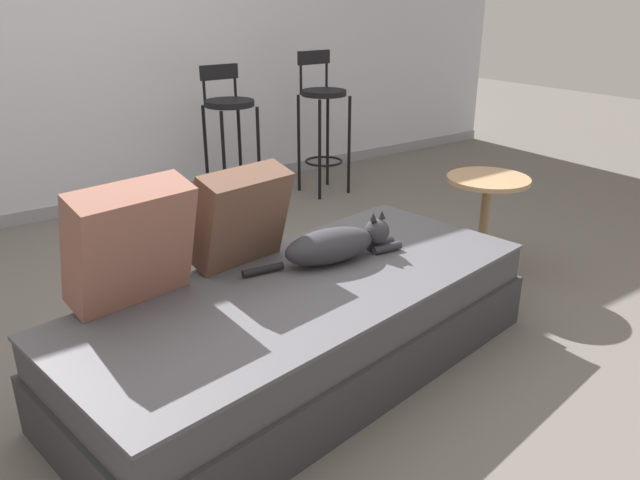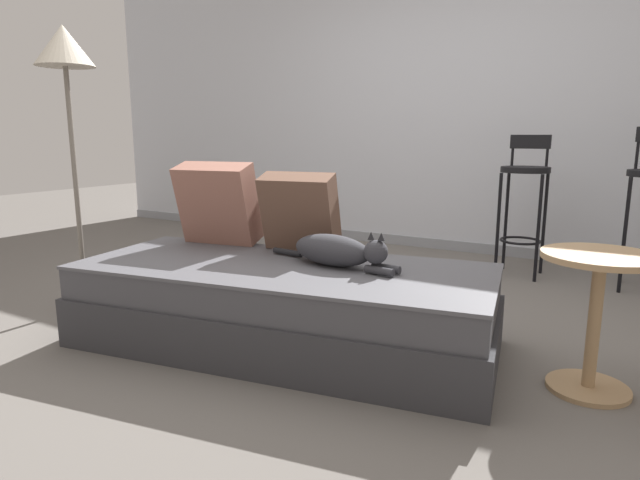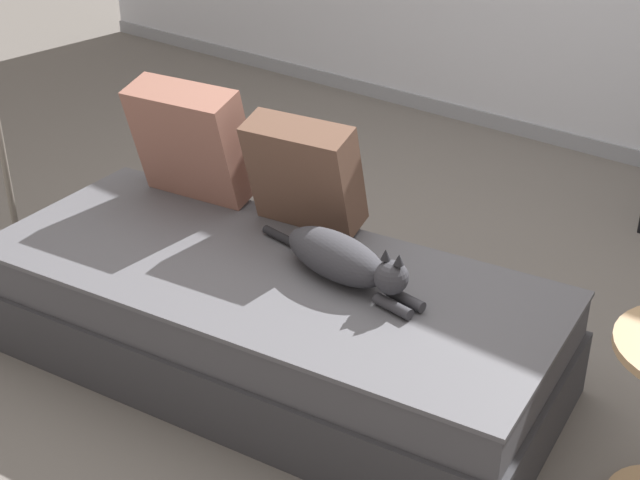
{
  "view_description": "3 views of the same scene",
  "coord_description": "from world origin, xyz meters",
  "px_view_note": "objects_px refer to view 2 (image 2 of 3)",
  "views": [
    {
      "loc": [
        -1.26,
        -2.26,
        1.49
      ],
      "look_at": [
        0.15,
        -0.3,
        0.52
      ],
      "focal_mm": 35.0,
      "sensor_mm": 36.0,
      "label": 1
    },
    {
      "loc": [
        1.41,
        -2.47,
        1.01
      ],
      "look_at": [
        0.15,
        -0.3,
        0.52
      ],
      "focal_mm": 30.0,
      "sensor_mm": 36.0,
      "label": 2
    },
    {
      "loc": [
        1.79,
        -2.29,
        1.9
      ],
      "look_at": [
        0.15,
        -0.3,
        0.52
      ],
      "focal_mm": 50.0,
      "sensor_mm": 36.0,
      "label": 3
    }
  ],
  "objects_px": {
    "couch": "(283,304)",
    "side_table": "(596,303)",
    "throw_pillow_middle": "(300,212)",
    "cat": "(337,251)",
    "bar_stool_near_window": "(524,190)",
    "floor_lamp": "(66,73)",
    "throw_pillow_corner": "(218,203)"
  },
  "relations": [
    {
      "from": "throw_pillow_middle",
      "to": "side_table",
      "type": "height_order",
      "value": "throw_pillow_middle"
    },
    {
      "from": "couch",
      "to": "throw_pillow_corner",
      "type": "distance_m",
      "value": 0.78
    },
    {
      "from": "throw_pillow_middle",
      "to": "bar_stool_near_window",
      "type": "height_order",
      "value": "bar_stool_near_window"
    },
    {
      "from": "side_table",
      "to": "floor_lamp",
      "type": "xyz_separation_m",
      "value": [
        -2.7,
        -0.33,
        0.99
      ]
    },
    {
      "from": "throw_pillow_corner",
      "to": "side_table",
      "type": "relative_size",
      "value": 0.84
    },
    {
      "from": "couch",
      "to": "throw_pillow_middle",
      "type": "distance_m",
      "value": 0.53
    },
    {
      "from": "throw_pillow_corner",
      "to": "bar_stool_near_window",
      "type": "bearing_deg",
      "value": 52.63
    },
    {
      "from": "floor_lamp",
      "to": "bar_stool_near_window",
      "type": "bearing_deg",
      "value": 45.18
    },
    {
      "from": "floor_lamp",
      "to": "side_table",
      "type": "bearing_deg",
      "value": 6.97
    },
    {
      "from": "throw_pillow_middle",
      "to": "floor_lamp",
      "type": "distance_m",
      "value": 1.52
    },
    {
      "from": "bar_stool_near_window",
      "to": "floor_lamp",
      "type": "height_order",
      "value": "floor_lamp"
    },
    {
      "from": "throw_pillow_middle",
      "to": "bar_stool_near_window",
      "type": "xyz_separation_m",
      "value": [
        0.85,
        1.69,
        0.01
      ]
    },
    {
      "from": "throw_pillow_corner",
      "to": "side_table",
      "type": "xyz_separation_m",
      "value": [
        1.94,
        -0.02,
        -0.27
      ]
    },
    {
      "from": "bar_stool_near_window",
      "to": "throw_pillow_corner",
      "type": "bearing_deg",
      "value": -127.37
    },
    {
      "from": "throw_pillow_corner",
      "to": "cat",
      "type": "xyz_separation_m",
      "value": [
        0.84,
        -0.13,
        -0.16
      ]
    },
    {
      "from": "side_table",
      "to": "throw_pillow_corner",
      "type": "bearing_deg",
      "value": 179.3
    },
    {
      "from": "throw_pillow_corner",
      "to": "floor_lamp",
      "type": "bearing_deg",
      "value": -154.97
    },
    {
      "from": "couch",
      "to": "side_table",
      "type": "height_order",
      "value": "side_table"
    },
    {
      "from": "throw_pillow_corner",
      "to": "throw_pillow_middle",
      "type": "xyz_separation_m",
      "value": [
        0.5,
        0.08,
        -0.02
      ]
    },
    {
      "from": "side_table",
      "to": "floor_lamp",
      "type": "distance_m",
      "value": 2.89
    },
    {
      "from": "throw_pillow_middle",
      "to": "cat",
      "type": "xyz_separation_m",
      "value": [
        0.34,
        -0.21,
        -0.14
      ]
    },
    {
      "from": "couch",
      "to": "side_table",
      "type": "bearing_deg",
      "value": 9.08
    },
    {
      "from": "couch",
      "to": "side_table",
      "type": "xyz_separation_m",
      "value": [
        1.34,
        0.21,
        0.16
      ]
    },
    {
      "from": "throw_pillow_middle",
      "to": "couch",
      "type": "bearing_deg",
      "value": -72.23
    },
    {
      "from": "cat",
      "to": "bar_stool_near_window",
      "type": "distance_m",
      "value": 1.97
    },
    {
      "from": "throw_pillow_middle",
      "to": "cat",
      "type": "relative_size",
      "value": 0.59
    },
    {
      "from": "bar_stool_near_window",
      "to": "floor_lamp",
      "type": "xyz_separation_m",
      "value": [
        -2.11,
        -2.12,
        0.73
      ]
    },
    {
      "from": "cat",
      "to": "floor_lamp",
      "type": "height_order",
      "value": "floor_lamp"
    },
    {
      "from": "side_table",
      "to": "floor_lamp",
      "type": "height_order",
      "value": "floor_lamp"
    },
    {
      "from": "throw_pillow_corner",
      "to": "bar_stool_near_window",
      "type": "height_order",
      "value": "bar_stool_near_window"
    },
    {
      "from": "couch",
      "to": "floor_lamp",
      "type": "bearing_deg",
      "value": -175.13
    },
    {
      "from": "throw_pillow_corner",
      "to": "side_table",
      "type": "bearing_deg",
      "value": -0.7
    }
  ]
}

